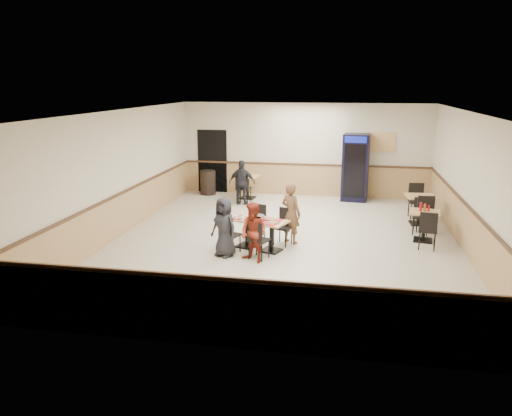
% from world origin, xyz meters
% --- Properties ---
extents(ground, '(10.00, 10.00, 0.00)m').
position_xyz_m(ground, '(0.00, 0.00, 0.00)').
color(ground, beige).
rests_on(ground, ground).
extents(room_shell, '(10.00, 10.00, 10.00)m').
position_xyz_m(room_shell, '(1.78, 2.55, 0.58)').
color(room_shell, silver).
rests_on(room_shell, ground).
extents(main_table, '(1.40, 1.03, 0.68)m').
position_xyz_m(main_table, '(-0.50, -0.68, 0.45)').
color(main_table, black).
rests_on(main_table, ground).
extents(main_chairs, '(1.56, 1.77, 0.86)m').
position_xyz_m(main_chairs, '(-0.55, -0.67, 0.43)').
color(main_chairs, black).
rests_on(main_chairs, ground).
extents(diner_woman_left, '(0.75, 0.66, 1.28)m').
position_xyz_m(diner_woman_left, '(-1.15, -1.26, 0.64)').
color(diner_woman_left, black).
rests_on(diner_woman_left, ground).
extents(diner_woman_right, '(0.77, 0.73, 1.26)m').
position_xyz_m(diner_woman_right, '(-0.47, -1.51, 0.63)').
color(diner_woman_right, maroon).
rests_on(diner_woman_right, ground).
extents(diner_man_opposite, '(0.62, 0.56, 1.41)m').
position_xyz_m(diner_man_opposite, '(0.14, -0.10, 0.71)').
color(diner_man_opposite, brown).
rests_on(diner_man_opposite, ground).
extents(lone_diner, '(0.81, 0.35, 1.36)m').
position_xyz_m(lone_diner, '(-1.73, 3.35, 0.68)').
color(lone_diner, black).
rests_on(lone_diner, ground).
extents(tabletop_clutter, '(1.15, 0.74, 0.12)m').
position_xyz_m(tabletop_clutter, '(-0.51, -0.73, 0.70)').
color(tabletop_clutter, '#AF0B1E').
rests_on(tabletop_clutter, main_table).
extents(side_table_near, '(0.76, 0.76, 0.71)m').
position_xyz_m(side_table_near, '(3.20, 0.59, 0.47)').
color(side_table_near, black).
rests_on(side_table_near, ground).
extents(side_table_near_chair_south, '(0.48, 0.48, 0.90)m').
position_xyz_m(side_table_near_chair_south, '(3.20, 0.02, 0.45)').
color(side_table_near_chair_south, black).
rests_on(side_table_near_chair_south, ground).
extents(side_table_near_chair_north, '(0.48, 0.48, 0.90)m').
position_xyz_m(side_table_near_chair_north, '(3.20, 1.16, 0.45)').
color(side_table_near_chair_north, black).
rests_on(side_table_near_chair_north, ground).
extents(side_table_far, '(0.77, 0.77, 0.77)m').
position_xyz_m(side_table_far, '(3.29, 2.05, 0.51)').
color(side_table_far, black).
rests_on(side_table_far, ground).
extents(side_table_far_chair_south, '(0.48, 0.48, 0.97)m').
position_xyz_m(side_table_far_chair_south, '(3.29, 1.44, 0.49)').
color(side_table_far_chair_south, black).
rests_on(side_table_far_chair_south, ground).
extents(side_table_far_chair_north, '(0.48, 0.48, 0.97)m').
position_xyz_m(side_table_far_chair_north, '(3.29, 2.67, 0.49)').
color(side_table_far_chair_north, black).
rests_on(side_table_far_chair_north, ground).
extents(condiment_caddy, '(0.23, 0.06, 0.20)m').
position_xyz_m(condiment_caddy, '(3.17, 0.64, 0.80)').
color(condiment_caddy, '#A10B17').
rests_on(condiment_caddy, side_table_near).
extents(back_table, '(0.78, 0.78, 0.75)m').
position_xyz_m(back_table, '(-1.73, 4.20, 0.50)').
color(back_table, black).
rests_on(back_table, ground).
extents(back_table_chair_lone, '(0.49, 0.49, 0.95)m').
position_xyz_m(back_table_chair_lone, '(-1.73, 3.60, 0.47)').
color(back_table_chair_lone, black).
rests_on(back_table_chair_lone, ground).
extents(pepsi_cooler, '(0.86, 0.86, 2.09)m').
position_xyz_m(pepsi_cooler, '(1.63, 4.59, 1.04)').
color(pepsi_cooler, black).
rests_on(pepsi_cooler, ground).
extents(trash_bin, '(0.51, 0.51, 0.80)m').
position_xyz_m(trash_bin, '(-3.15, 4.55, 0.40)').
color(trash_bin, black).
rests_on(trash_bin, ground).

